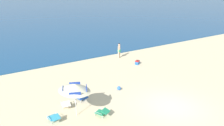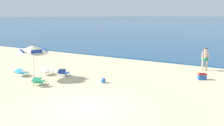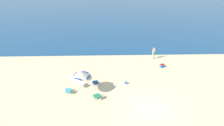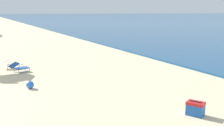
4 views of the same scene
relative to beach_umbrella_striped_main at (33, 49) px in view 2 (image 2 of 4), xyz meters
The scene contains 9 objects.
ground_plane 6.64m from the beach_umbrella_striped_main, 22.49° to the right, with size 800.00×800.00×0.00m, color beige.
beach_umbrella_striped_main is the anchor object (origin of this frame).
lounge_chair_under_umbrella 2.18m from the beach_umbrella_striped_main, behind, with size 0.65×0.95×0.52m.
lounge_chair_beside_umbrella 2.34m from the beach_umbrella_striped_main, 33.61° to the right, with size 0.86×1.01×0.50m.
lounge_chair_facing_sea 2.51m from the beach_umbrella_striped_main, 54.80° to the left, with size 0.78×1.00×0.52m.
lounge_chair_spare_folded 2.09m from the beach_umbrella_striped_main, 99.82° to the left, with size 0.67×0.96×0.52m.
person_standing_near_shore 12.05m from the beach_umbrella_striped_main, 43.26° to the left, with size 0.45×0.42×1.70m.
cooler_box 10.81m from the beach_umbrella_striped_main, 30.71° to the left, with size 0.60×0.55×0.43m.
beach_ball 4.86m from the beach_umbrella_striped_main, 20.00° to the left, with size 0.30×0.30×0.30m, color blue.
Camera 2 is at (6.43, -8.18, 4.02)m, focal length 40.00 mm.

